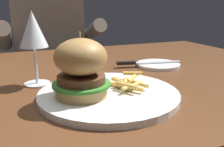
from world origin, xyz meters
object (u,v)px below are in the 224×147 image
at_px(table_knife, 143,63).
at_px(diner_person, 50,72).
at_px(bread_plate, 157,64).
at_px(main_plate, 109,94).
at_px(wine_glass, 33,32).
at_px(burger_sandwich, 81,68).

distance_m(table_knife, diner_person, 0.75).
height_order(bread_plate, table_knife, table_knife).
height_order(main_plate, wine_glass, wine_glass).
bearing_deg(bread_plate, diner_person, 108.99).
bearing_deg(burger_sandwich, main_plate, 3.14).
bearing_deg(wine_glass, table_knife, 10.37).
relative_size(main_plate, wine_glass, 1.67).
height_order(table_knife, diner_person, diner_person).
bearing_deg(wine_glass, diner_person, 79.55).
bearing_deg(main_plate, burger_sandwich, -176.86).
height_order(main_plate, bread_plate, main_plate).
bearing_deg(table_knife, diner_person, 105.58).
relative_size(wine_glass, diner_person, 0.15).
height_order(burger_sandwich, bread_plate, burger_sandwich).
xyz_separation_m(main_plate, diner_person, (0.01, 0.92, -0.18)).
bearing_deg(diner_person, burger_sandwich, -94.23).
relative_size(bread_plate, diner_person, 0.12).
height_order(main_plate, burger_sandwich, burger_sandwich).
bearing_deg(main_plate, bread_plate, 39.02).
xyz_separation_m(burger_sandwich, table_knife, (0.26, 0.22, -0.06)).
relative_size(burger_sandwich, bread_plate, 0.93).
bearing_deg(main_plate, diner_person, 89.55).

